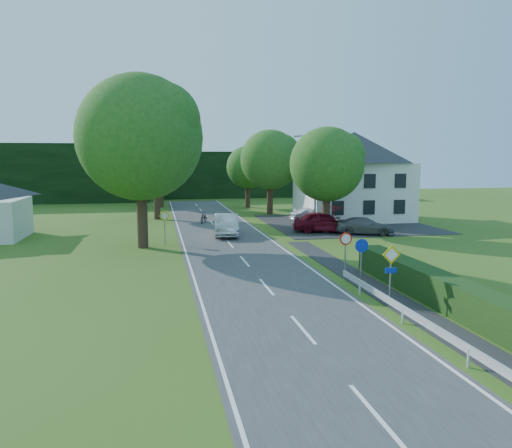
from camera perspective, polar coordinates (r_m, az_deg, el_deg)
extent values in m
plane|color=#375819|center=(13.09, 13.40, -20.45)|extent=(160.00, 160.00, 0.00)
cube|color=#39383B|center=(31.45, -1.94, -3.57)|extent=(7.00, 80.00, 0.04)
cube|color=black|center=(17.05, 26.23, -14.14)|extent=(1.50, 44.00, 0.04)
cube|color=black|center=(47.04, 10.00, 0.04)|extent=(14.00, 16.00, 0.04)
cube|color=white|center=(31.09, -7.87, -3.72)|extent=(0.12, 80.00, 0.01)
cube|color=white|center=(32.12, 3.80, -3.30)|extent=(0.12, 80.00, 0.01)
cube|color=black|center=(77.58, -1.63, 5.67)|extent=(30.00, 5.00, 7.00)
cube|color=white|center=(50.28, 10.97, 3.69)|extent=(10.00, 8.00, 5.60)
pyramid|color=#29282E|center=(50.18, 11.09, 8.59)|extent=(10.60, 8.40, 3.00)
cylinder|color=gray|center=(42.59, 6.80, 4.71)|extent=(0.16, 0.16, 8.00)
cylinder|color=gray|center=(42.34, 5.84, 9.98)|extent=(1.70, 0.10, 0.10)
cube|color=gray|center=(42.08, 4.65, 9.94)|extent=(0.50, 0.18, 0.12)
cylinder|color=gray|center=(21.22, 15.10, -6.04)|extent=(0.07, 0.07, 2.40)
cube|color=gold|center=(20.99, 15.23, -3.41)|extent=(0.78, 0.04, 0.78)
cube|color=white|center=(20.99, 15.23, -3.41)|extent=(0.57, 0.05, 0.57)
cube|color=#0B2BB2|center=(21.12, 15.16, -5.14)|extent=(0.50, 0.04, 0.22)
cylinder|color=gray|center=(23.90, 11.90, -4.67)|extent=(0.07, 0.07, 2.20)
cylinder|color=#0B2BB2|center=(23.69, 11.99, -2.44)|extent=(0.64, 0.04, 0.64)
cylinder|color=gray|center=(25.71, 10.15, -3.76)|extent=(0.07, 0.07, 2.20)
cylinder|color=red|center=(25.51, 10.22, -1.68)|extent=(0.64, 0.04, 0.64)
cylinder|color=white|center=(25.49, 10.24, -1.69)|extent=(0.48, 0.04, 0.48)
cylinder|color=gray|center=(35.80, -10.38, -0.57)|extent=(0.07, 0.07, 2.20)
cube|color=gold|center=(35.65, -10.42, 0.93)|extent=(0.78, 0.04, 0.78)
cube|color=white|center=(35.65, -10.42, 0.93)|extent=(0.57, 0.05, 0.57)
imported|color=silver|center=(39.15, -3.41, -0.10)|extent=(2.32, 5.24, 1.67)
imported|color=black|center=(46.94, -5.98, 0.80)|extent=(1.33, 2.20, 1.09)
imported|color=maroon|center=(41.24, 7.75, 0.27)|extent=(5.37, 3.19, 1.71)
imported|color=silver|center=(46.53, 6.62, 0.94)|extent=(4.53, 2.12, 1.44)
imported|color=#55555B|center=(40.71, 12.33, -0.21)|extent=(4.94, 3.50, 1.33)
imported|color=#BABBC2|center=(49.08, 12.99, 1.10)|extent=(5.23, 3.13, 1.36)
imported|color=red|center=(43.07, 8.87, 0.79)|extent=(2.82, 2.85, 2.06)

